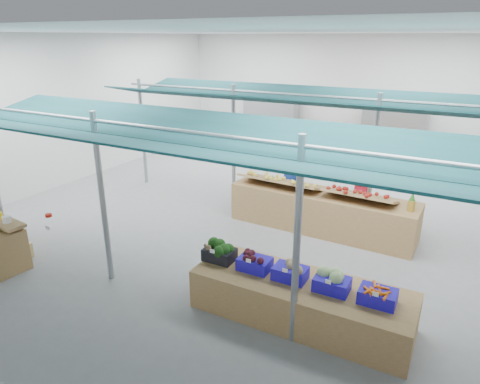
{
  "coord_description": "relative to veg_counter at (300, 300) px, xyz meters",
  "views": [
    {
      "loc": [
        4.26,
        -8.79,
        4.1
      ],
      "look_at": [
        0.34,
        -1.6,
        1.11
      ],
      "focal_mm": 32.0,
      "sensor_mm": 36.0,
      "label": 1
    }
  ],
  "objects": [
    {
      "name": "vendor_left",
      "position": [
        -1.97,
        4.36,
        0.5
      ],
      "size": [
        0.61,
        0.41,
        1.63
      ],
      "primitive_type": "imported",
      "rotation": [
        0.0,
        0.0,
        3.11
      ],
      "color": "navy",
      "rests_on": "floor"
    },
    {
      "name": "awnings",
      "position": [
        -1.66,
        1.74,
        2.46
      ],
      "size": [
        9.5,
        7.08,
        0.3
      ],
      "color": "black",
      "rests_on": "pole_grid"
    },
    {
      "name": "back_shelving_right",
      "position": [
        -0.41,
        9.49,
        0.68
      ],
      "size": [
        2.0,
        0.5,
        2.0
      ],
      "primitive_type": "cube",
      "color": "#B23F33",
      "rests_on": "floor"
    },
    {
      "name": "crate_carrots",
      "position": [
        1.1,
        0.01,
        0.43
      ],
      "size": [
        0.5,
        0.4,
        0.29
      ],
      "rotation": [
        0.0,
        0.0,
        0.01
      ],
      "color": "#1E11BB",
      "rests_on": "veg_counter"
    },
    {
      "name": "vendor_right",
      "position": [
        -0.17,
        4.36,
        0.5
      ],
      "size": [
        0.81,
        0.64,
        1.63
      ],
      "primitive_type": "imported",
      "rotation": [
        0.0,
        0.0,
        3.11
      ],
      "color": "red",
      "rests_on": "floor"
    },
    {
      "name": "crate_celeriac",
      "position": [
        -0.18,
        -0.0,
        0.47
      ],
      "size": [
        0.5,
        0.4,
        0.31
      ],
      "rotation": [
        0.0,
        0.0,
        0.01
      ],
      "color": "#1E11BB",
      "rests_on": "veg_counter"
    },
    {
      "name": "apple_heap_red",
      "position": [
        0.05,
        3.14,
        0.72
      ],
      "size": [
        1.54,
        0.79,
        0.27
      ],
      "rotation": [
        0.0,
        0.0,
        -0.06
      ],
      "color": "#997247",
      "rests_on": "fruit_counter"
    },
    {
      "name": "sparrow",
      "position": [
        -1.57,
        -0.12,
        0.57
      ],
      "size": [
        0.12,
        0.09,
        0.11
      ],
      "rotation": [
        0.0,
        0.0,
        0.01
      ],
      "color": "brown",
      "rests_on": "crate_broccoli"
    },
    {
      "name": "hall",
      "position": [
        -2.41,
        4.92,
        2.32
      ],
      "size": [
        13.0,
        13.0,
        13.0
      ],
      "color": "silver",
      "rests_on": "ground"
    },
    {
      "name": "apple_heap_yellow",
      "position": [
        -1.74,
        3.19,
        0.72
      ],
      "size": [
        1.94,
        0.81,
        0.27
      ],
      "rotation": [
        0.0,
        0.0,
        -0.06
      ],
      "color": "#997247",
      "rests_on": "fruit_counter"
    },
    {
      "name": "pole_ribbon",
      "position": [
        -4.51,
        -0.8,
        0.76
      ],
      "size": [
        0.12,
        0.12,
        0.28
      ],
      "color": "red",
      "rests_on": "pole_grid"
    },
    {
      "name": "pole_grid",
      "position": [
        -1.66,
        1.74,
        1.49
      ],
      "size": [
        10.0,
        4.6,
        3.0
      ],
      "color": "gray",
      "rests_on": "floor"
    },
    {
      "name": "crate_beets",
      "position": [
        -0.78,
        -0.0,
        0.46
      ],
      "size": [
        0.5,
        0.4,
        0.29
      ],
      "rotation": [
        0.0,
        0.0,
        0.01
      ],
      "color": "#1E11BB",
      "rests_on": "veg_counter"
    },
    {
      "name": "floor",
      "position": [
        -2.41,
        3.49,
        -0.32
      ],
      "size": [
        13.0,
        13.0,
        0.0
      ],
      "primitive_type": "plane",
      "color": "slate",
      "rests_on": "ground"
    },
    {
      "name": "veg_counter",
      "position": [
        0.0,
        0.0,
        0.0
      ],
      "size": [
        3.32,
        1.12,
        0.64
      ],
      "primitive_type": "cube",
      "rotation": [
        0.0,
        0.0,
        0.0
      ],
      "color": "brown",
      "rests_on": "floor"
    },
    {
      "name": "far_counter",
      "position": [
        -2.01,
        8.22,
        0.1
      ],
      "size": [
        4.78,
        1.46,
        0.85
      ],
      "primitive_type": "cube",
      "rotation": [
        0.0,
        0.0,
        0.11
      ],
      "color": "brown",
      "rests_on": "floor"
    },
    {
      "name": "fruit_counter",
      "position": [
        -0.77,
        3.26,
        0.12
      ],
      "size": [
        4.11,
        1.09,
        0.88
      ],
      "primitive_type": "cube",
      "rotation": [
        0.0,
        0.0,
        -0.03
      ],
      "color": "brown",
      "rests_on": "floor"
    },
    {
      "name": "crate_cabbage",
      "position": [
        0.46,
        0.0,
        0.48
      ],
      "size": [
        0.5,
        0.4,
        0.35
      ],
      "rotation": [
        0.0,
        0.0,
        0.01
      ],
      "color": "#1E11BB",
      "rests_on": "veg_counter"
    },
    {
      "name": "back_shelving_left",
      "position": [
        -4.91,
        9.49,
        0.68
      ],
      "size": [
        2.0,
        0.5,
        2.0
      ],
      "primitive_type": "cube",
      "color": "#B23F33",
      "rests_on": "floor"
    },
    {
      "name": "crate_broccoli",
      "position": [
        -1.43,
        -0.01,
        0.48
      ],
      "size": [
        0.5,
        0.4,
        0.35
      ],
      "rotation": [
        0.0,
        0.0,
        0.01
      ],
      "color": "black",
      "rests_on": "veg_counter"
    },
    {
      "name": "pineapple",
      "position": [
        1.08,
        3.11,
        0.73
      ],
      "size": [
        0.14,
        0.14,
        0.39
      ],
      "rotation": [
        0.0,
        0.0,
        -0.06
      ],
      "color": "#8C6019",
      "rests_on": "fruit_counter"
    }
  ]
}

